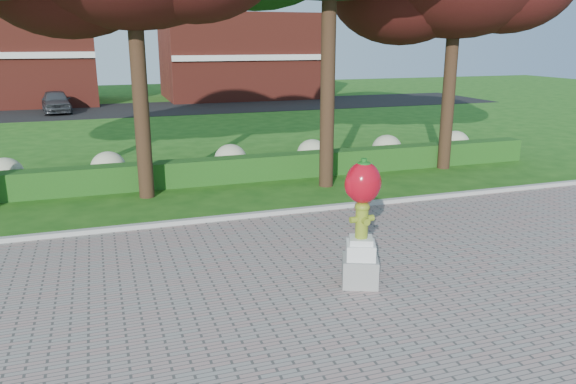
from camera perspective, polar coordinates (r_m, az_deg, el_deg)
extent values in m
plane|color=#1D5114|center=(11.80, -1.67, -7.15)|extent=(100.00, 100.00, 0.00)
cube|color=gray|center=(8.46, 6.69, -16.80)|extent=(40.00, 14.00, 0.04)
cube|color=#ADADA5|center=(14.50, -5.17, -2.56)|extent=(40.00, 0.18, 0.15)
cube|color=#194714|center=(18.19, -8.20, 2.09)|extent=(24.00, 0.70, 0.80)
ellipsoid|color=#B8B98D|center=(19.07, -26.81, 1.65)|extent=(1.10, 1.10, 0.99)
ellipsoid|color=#B8B98D|center=(18.86, -17.78, 2.44)|extent=(1.10, 1.10, 0.99)
ellipsoid|color=#B8B98D|center=(19.31, -5.85, 3.39)|extent=(1.10, 1.10, 0.99)
ellipsoid|color=#B8B98D|center=(20.18, 2.49, 3.97)|extent=(1.10, 1.10, 0.99)
ellipsoid|color=#B8B98D|center=(21.43, 10.01, 4.42)|extent=(1.10, 1.10, 0.99)
ellipsoid|color=#B8B98D|center=(23.01, 16.61, 4.75)|extent=(1.10, 1.10, 0.99)
cube|color=black|center=(38.83, -14.07, 8.18)|extent=(50.00, 8.00, 0.02)
cube|color=maroon|center=(45.84, -4.76, 13.60)|extent=(12.00, 8.00, 6.40)
cylinder|color=black|center=(16.54, -14.81, 9.85)|extent=(0.44, 0.44, 6.16)
cylinder|color=black|center=(17.30, 4.09, 12.38)|extent=(0.44, 0.44, 7.28)
cylinder|color=black|center=(20.63, 16.07, 10.35)|extent=(0.44, 0.44, 5.88)
cube|color=gray|center=(10.71, 7.32, -7.94)|extent=(0.86, 0.86, 0.53)
cube|color=silver|center=(10.55, 7.40, -5.89)|extent=(0.69, 0.69, 0.30)
cube|color=silver|center=(10.48, 7.43, -4.87)|extent=(0.55, 0.55, 0.11)
cylinder|color=olive|center=(10.37, 7.50, -3.06)|extent=(0.23, 0.23, 0.59)
ellipsoid|color=olive|center=(10.28, 7.56, -1.50)|extent=(0.27, 0.27, 0.19)
cylinder|color=olive|center=(10.28, 6.66, -2.83)|extent=(0.13, 0.12, 0.12)
cylinder|color=olive|center=(10.42, 8.35, -2.63)|extent=(0.13, 0.12, 0.12)
cylinder|color=olive|center=(10.21, 7.90, -2.98)|extent=(0.13, 0.13, 0.13)
cylinder|color=olive|center=(10.25, 7.57, -1.05)|extent=(0.08, 0.08, 0.05)
ellipsoid|color=#AA0917|center=(10.16, 7.64, 0.95)|extent=(0.66, 0.59, 0.77)
ellipsoid|color=#AA0917|center=(10.08, 6.67, 0.75)|extent=(0.32, 0.32, 0.49)
ellipsoid|color=#AA0917|center=(10.25, 8.59, 0.92)|extent=(0.32, 0.32, 0.49)
cylinder|color=#166019|center=(10.07, 7.72, 3.05)|extent=(0.11, 0.11, 0.13)
ellipsoid|color=#166019|center=(10.08, 7.71, 2.87)|extent=(0.25, 0.25, 0.08)
imported|color=#A16B5C|center=(13.67, 7.61, -0.33)|extent=(0.51, 0.66, 1.63)
imported|color=#3F4246|center=(38.62, -22.50, 8.51)|extent=(2.09, 4.25, 1.39)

